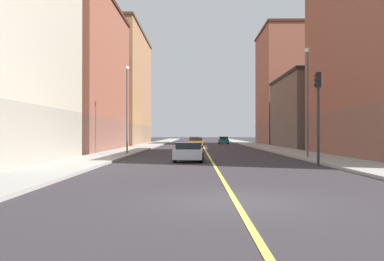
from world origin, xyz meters
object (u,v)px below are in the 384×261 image
Objects in this scene: building_left_far at (294,87)px; street_lamp_right_near at (127,101)px; car_maroon at (195,141)px; car_teal at (223,140)px; building_right_midblock at (64,75)px; car_orange at (196,143)px; traffic_light_left_near at (318,105)px; car_silver at (189,152)px; building_right_distant at (111,88)px; building_left_mid at (324,112)px; street_lamp_left_near at (307,92)px.

building_left_far is 42.28m from street_lamp_right_near.
car_maroon is 6.41m from car_teal.
building_right_midblock is 19.57m from car_orange.
traffic_light_left_near reaches higher than car_maroon.
building_right_midblock is 24.03m from car_silver.
car_silver is (14.13, -44.12, -9.02)m from building_right_distant.
traffic_light_left_near is (21.75, -21.54, -4.72)m from building_right_midblock.
building_left_far is 3.55× the size of traffic_light_left_near.
building_right_midblock reaches higher than building_left_mid.
car_teal reaches higher than car_maroon.
building_left_far is (-0.00, 16.88, 5.04)m from building_left_mid.
car_teal is at bearing 57.04° from building_right_midblock.
car_maroon is at bearing 133.58° from building_left_mid.
traffic_light_left_near is at bearing -107.61° from building_left_mid.
building_left_far is 47.63m from car_silver.
car_maroon is at bearing 61.56° from building_right_midblock.
car_orange is at bearing -104.08° from car_teal.
building_right_distant is (0.00, 26.26, 1.35)m from building_right_midblock.
street_lamp_left_near is (22.77, -15.41, -3.37)m from building_right_midblock.
traffic_light_left_near reaches higher than car_teal.
building_left_far reaches higher than traffic_light_left_near.
building_right_midblock reaches higher than traffic_light_left_near.
car_silver is (-0.26, -44.42, 0.01)m from car_maroon.
car_maroon is (14.39, 26.56, -7.68)m from building_right_midblock.
traffic_light_left_near is at bearing -99.41° from street_lamp_left_near.
building_right_midblock is at bearing 131.65° from street_lamp_right_near.
car_orange is at bearing 107.38° from street_lamp_left_near.
car_teal is at bearing 118.59° from building_left_mid.
building_right_distant reaches higher than car_orange.
building_right_midblock is 27.70m from street_lamp_left_near.
car_maroon is (-7.36, 48.11, -2.96)m from traffic_light_left_near.
building_left_mid is 24.96m from car_maroon.
street_lamp_left_near is (-8.59, -41.01, -4.81)m from building_left_far.
building_left_mid is 4.13× the size of car_maroon.
car_maroon is (5.79, 36.23, -4.10)m from street_lamp_right_near.
building_left_far is 4.68× the size of car_silver.
building_left_mid is 3.09× the size of traffic_light_left_near.
building_right_distant is at bearing -178.78° from car_maroon.
car_teal is (11.03, 39.92, -4.07)m from street_lamp_right_near.
traffic_light_left_near is at bearing -44.73° from building_right_midblock.
building_right_distant reaches higher than street_lamp_right_near.
building_left_far reaches higher than building_right_distant.
building_right_midblock is 31.17m from car_maroon.
building_right_midblock is 2.83× the size of street_lamp_right_near.
car_orange is (-4.96, -19.78, 0.01)m from car_teal.
building_right_distant is (-31.36, 17.53, 4.94)m from building_left_mid.
building_right_midblock is 2.69× the size of street_lamp_left_near.
street_lamp_left_near is 27.46m from car_orange.
car_silver is (-17.23, -26.59, -4.07)m from building_left_mid.
building_left_far is 4.29× the size of car_teal.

